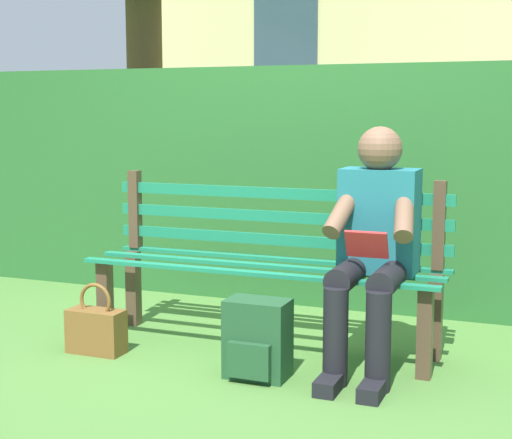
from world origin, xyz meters
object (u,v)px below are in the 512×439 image
Objects in this scene: park_bench at (268,260)px; backpack at (257,340)px; person_seated at (373,242)px; handbag at (96,329)px.

park_bench reaches higher than backpack.
backpack is at bearing 105.28° from park_bench.
person_seated is 0.73m from backpack.
handbag is (0.79, 0.47, -0.34)m from park_bench.
park_bench is 5.12× the size of handbag.
person_seated is at bearing -168.30° from handbag.
backpack is 0.93m from handbag.
backpack is (0.48, 0.33, -0.45)m from person_seated.
park_bench is 1.62× the size of person_seated.
park_bench reaches higher than handbag.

